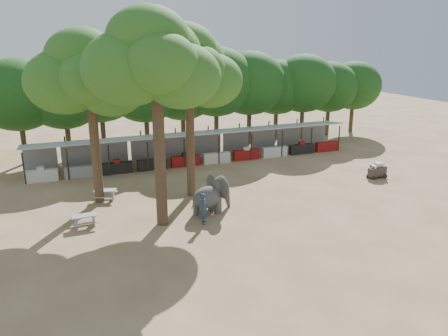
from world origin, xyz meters
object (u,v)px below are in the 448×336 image
object	(u,v)px
yard_tree_center	(152,61)
picnic_table_far	(105,193)
handler	(204,208)
yard_tree_left	(86,75)
yard_tree_back	(186,68)
cart_front	(375,172)
picnic_table_near	(85,219)
cart_back	(378,170)
elephant	(212,195)

from	to	relation	value
yard_tree_center	picnic_table_far	distance (m)	10.35
handler	yard_tree_left	bearing A→B (deg)	66.04
yard_tree_back	cart_front	world-z (taller)	yard_tree_back
picnic_table_far	picnic_table_near	bearing A→B (deg)	-97.01
yard_tree_left	picnic_table_near	xyz separation A→B (m)	(-1.06, -3.95, -7.74)
cart_front	yard_tree_left	bearing A→B (deg)	166.31
yard_tree_left	cart_back	distance (m)	22.23
yard_tree_left	yard_tree_center	bearing A→B (deg)	-59.04
elephant	cart_back	bearing A→B (deg)	-10.57
picnic_table_far	yard_tree_left	bearing A→B (deg)	-169.23
yard_tree_center	yard_tree_back	distance (m)	5.04
picnic_table_near	picnic_table_far	xyz separation A→B (m)	(1.59, 3.91, 0.01)
handler	cart_back	size ratio (longest dim) A/B	1.35
cart_back	yard_tree_left	bearing A→B (deg)	-173.16
yard_tree_back	picnic_table_far	bearing A→B (deg)	170.06
yard_tree_left	handler	bearing A→B (deg)	-48.10
yard_tree_back	picnic_table_near	bearing A→B (deg)	-157.35
yard_tree_back	picnic_table_far	xyz separation A→B (m)	(-5.47, 0.96, -8.07)
picnic_table_near	picnic_table_far	size ratio (longest dim) A/B	0.83
handler	cart_front	distance (m)	15.34
yard_tree_center	picnic_table_far	size ratio (longest dim) A/B	6.98
handler	cart_front	world-z (taller)	handler
elephant	picnic_table_far	xyz separation A→B (m)	(-5.87, 4.53, -0.64)
elephant	picnic_table_near	world-z (taller)	elephant
picnic_table_far	cart_back	distance (m)	20.35
elephant	picnic_table_near	size ratio (longest dim) A/B	2.08
handler	elephant	bearing A→B (deg)	-11.02
yard_tree_left	cart_front	xyz separation A→B (m)	(20.36, -2.69, -7.70)
yard_tree_back	yard_tree_center	bearing A→B (deg)	-126.86
yard_tree_left	handler	distance (m)	10.86
elephant	cart_front	distance (m)	14.11
picnic_table_near	cart_back	world-z (taller)	cart_back
yard_tree_left	elephant	xyz separation A→B (m)	(6.40, -4.58, -7.09)
yard_tree_center	yard_tree_back	world-z (taller)	yard_tree_center
yard_tree_left	picnic_table_far	distance (m)	7.75
yard_tree_back	cart_front	distance (m)	16.55
elephant	cart_front	size ratio (longest dim) A/B	2.71
yard_tree_left	yard_tree_back	bearing A→B (deg)	-9.46
picnic_table_far	cart_front	world-z (taller)	cart_front
picnic_table_far	cart_back	world-z (taller)	cart_back
yard_tree_center	picnic_table_far	bearing A→B (deg)	116.48
elephant	picnic_table_near	distance (m)	7.52
handler	picnic_table_far	xyz separation A→B (m)	(-4.86, 5.96, -0.46)
yard_tree_center	picnic_table_far	world-z (taller)	yard_tree_center
cart_front	cart_back	distance (m)	0.37
handler	yard_tree_center	bearing A→B (deg)	91.32
yard_tree_left	picnic_table_near	world-z (taller)	yard_tree_left
yard_tree_back	picnic_table_near	distance (m)	11.13
handler	picnic_table_near	world-z (taller)	handler
yard_tree_center	cart_front	xyz separation A→B (m)	(17.36, 2.31, -8.71)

